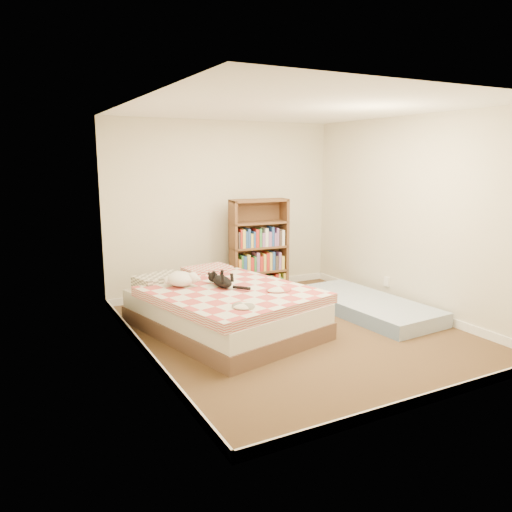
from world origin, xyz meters
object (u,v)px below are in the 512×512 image
bed (222,308)px  bookshelf (258,259)px  black_cat (221,281)px  white_dog (182,279)px  floor_mattress (365,305)px

bed → bookshelf: 1.63m
bed → black_cat: black_cat is taller
bed → black_cat: size_ratio=3.75×
bookshelf → black_cat: 1.59m
black_cat → white_dog: bearing=144.6°
bookshelf → floor_mattress: (0.82, -1.44, -0.44)m
bed → white_dog: (-0.40, 0.24, 0.34)m
bed → floor_mattress: 1.94m
black_cat → white_dog: 0.46m
bookshelf → floor_mattress: bearing=-55.5°
bed → bookshelf: size_ratio=1.74×
white_dog → black_cat: bearing=-39.1°
bookshelf → white_dog: size_ratio=3.55×
bed → floor_mattress: size_ratio=1.22×
bed → floor_mattress: bearing=-21.4°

